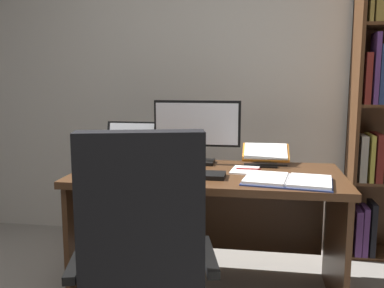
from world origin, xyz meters
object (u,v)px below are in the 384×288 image
Objects in this scene: monitor at (197,131)px; open_binder at (287,180)px; laptop at (127,153)px; pen at (248,169)px; keyboard at (187,174)px; reading_stand_with_book at (266,155)px; desk at (209,203)px; notepad at (245,170)px; office_chair at (143,279)px; coffee_mug at (112,161)px; computer_mouse at (134,171)px.

monitor is 0.71m from open_binder.
pen is (0.80, -0.19, -0.04)m from laptop.
reading_stand_with_book is at bearing 44.43° from keyboard.
desk is at bearing 175.20° from pen.
pen reaches higher than notepad.
coffee_mug is (-0.41, 0.79, 0.33)m from office_chair.
office_chair is at bearing -93.83° from monitor.
office_chair reaches higher than notepad.
coffee_mug is (-0.17, 0.13, 0.03)m from computer_mouse.
computer_mouse reaches higher than open_binder.
pen is 1.41× the size of coffee_mug.
notepad is at bearing -5.26° from desk.
monitor is at bearing -0.95° from laptop.
computer_mouse is 0.50× the size of notepad.
coffee_mug is (-0.91, -0.29, -0.01)m from reading_stand_with_book.
computer_mouse is at bearing -162.67° from notepad.
reading_stand_with_book reaches higher than computer_mouse.
laptop is (-0.40, 1.04, 0.33)m from office_chair.
desk is 0.32m from pen.
office_chair is 0.72m from keyboard.
computer_mouse is 0.36× the size of reading_stand_with_book.
computer_mouse reaches higher than pen.
office_chair is 0.94m from coffee_mug.
laptop is 3.31× the size of computer_mouse.
open_binder is 0.32m from pen.
notepad is at bearing -13.81° from laptop.
computer_mouse is (-0.40, -0.21, 0.23)m from desk.
coffee_mug is at bearing -91.98° from laptop.
monitor is at bearing 121.46° from desk.
laptop is at bearing 113.46° from computer_mouse.
keyboard is 0.30m from computer_mouse.
laptop is 2.46× the size of pen.
desk is 15.40× the size of coffee_mug.
coffee_mug is at bearing -162.00° from reading_stand_with_book.
open_binder is 2.33× the size of notepad.
reading_stand_with_book is 0.60× the size of open_binder.
desk is at bearing 174.74° from notepad.
notepad is 0.02m from pen.
coffee_mug reaches higher than desk.
notepad is 2.11× the size of coffee_mug.
pen is (-0.21, 0.24, 0.00)m from open_binder.
coffee_mug is (-1.01, 0.18, 0.04)m from open_binder.
laptop reaches higher than coffee_mug.
monitor is 0.42m from pen.
open_binder is at bearing -38.18° from monitor.
desk is 0.48m from reading_stand_with_book.
monitor is 0.56m from coffee_mug.
desk is 0.51m from computer_mouse.
keyboard is at bearing -150.06° from pen.
office_chair is 10.92× the size of coffee_mug.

